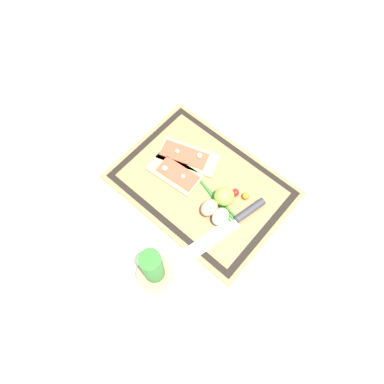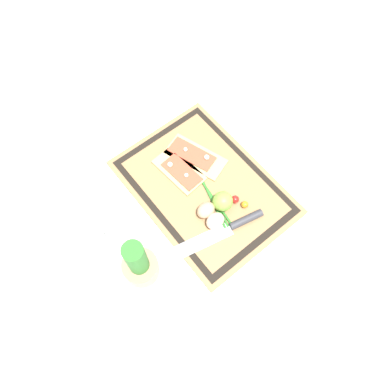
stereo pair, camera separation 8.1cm
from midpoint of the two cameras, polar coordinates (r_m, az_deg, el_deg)
name	(u,v)px [view 1 (the left image)]	position (r m, az deg, el deg)	size (l,w,h in m)	color
ground_plane	(202,186)	(1.13, -0.52, 0.71)	(6.00, 6.00, 0.00)	white
cutting_board	(202,185)	(1.12, -0.53, 0.88)	(0.51, 0.37, 0.02)	#997047
pizza_slice_near	(188,156)	(1.15, -2.68, 5.32)	(0.20, 0.14, 0.02)	tan
pizza_slice_far	(175,173)	(1.13, -4.64, 2.79)	(0.17, 0.10, 0.02)	tan
knife	(239,218)	(1.06, 5.02, -4.20)	(0.09, 0.27, 0.02)	silver
egg_brown	(209,208)	(1.06, 0.47, -2.57)	(0.04, 0.06, 0.04)	tan
egg_pink	(220,217)	(1.05, 2.15, -3.94)	(0.04, 0.06, 0.04)	beige
lime	(225,196)	(1.07, 2.87, -0.71)	(0.06, 0.06, 0.06)	#7FB742
cherry_tomato_red	(235,192)	(1.09, 4.52, -0.24)	(0.02, 0.02, 0.02)	red
cherry_tomato_yellow	(246,196)	(1.09, 6.07, -0.78)	(0.02, 0.02, 0.02)	orange
scallion_bunch	(203,186)	(1.11, -0.38, 0.80)	(0.28, 0.08, 0.01)	#2D7528
herb_pot	(155,272)	(0.98, -8.11, -12.20)	(0.10, 0.10, 0.19)	#AD7A5B
sauce_jar	(103,263)	(1.04, -15.64, -10.53)	(0.09, 0.09, 0.10)	silver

